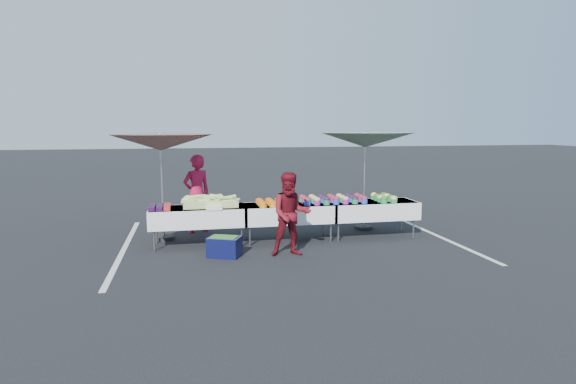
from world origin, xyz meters
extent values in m
plane|color=black|center=(0.00, 0.00, 0.00)|extent=(80.00, 80.00, 0.00)
cube|color=silver|center=(-3.20, 0.00, 0.00)|extent=(0.10, 5.00, 0.00)
cube|color=silver|center=(3.20, 0.00, 0.00)|extent=(0.10, 5.00, 0.00)
cube|color=white|center=(-1.80, 0.00, 0.73)|extent=(1.80, 0.75, 0.04)
cube|color=white|center=(-1.80, 0.00, 0.57)|extent=(1.86, 0.81, 0.36)
cylinder|color=slate|center=(-2.62, -0.29, 0.20)|extent=(0.04, 0.04, 0.39)
cylinder|color=slate|center=(-2.62, 0.29, 0.20)|extent=(0.04, 0.04, 0.39)
cylinder|color=slate|center=(-0.98, -0.29, 0.20)|extent=(0.04, 0.04, 0.39)
cylinder|color=slate|center=(-0.98, 0.29, 0.20)|extent=(0.04, 0.04, 0.39)
cube|color=white|center=(0.00, 0.00, 0.73)|extent=(1.80, 0.75, 0.04)
cube|color=white|center=(0.00, 0.00, 0.57)|extent=(1.86, 0.81, 0.36)
cylinder|color=slate|center=(-0.82, -0.29, 0.20)|extent=(0.04, 0.04, 0.39)
cylinder|color=slate|center=(-0.82, 0.29, 0.20)|extent=(0.04, 0.04, 0.39)
cylinder|color=slate|center=(0.82, -0.29, 0.20)|extent=(0.04, 0.04, 0.39)
cylinder|color=slate|center=(0.82, 0.29, 0.20)|extent=(0.04, 0.04, 0.39)
cube|color=white|center=(1.80, 0.00, 0.73)|extent=(1.80, 0.75, 0.04)
cube|color=white|center=(1.80, 0.00, 0.57)|extent=(1.86, 0.81, 0.36)
cylinder|color=slate|center=(0.98, -0.29, 0.20)|extent=(0.04, 0.04, 0.39)
cylinder|color=slate|center=(0.98, 0.29, 0.20)|extent=(0.04, 0.04, 0.39)
cylinder|color=slate|center=(2.62, -0.29, 0.20)|extent=(0.04, 0.04, 0.39)
cylinder|color=slate|center=(2.62, 0.29, 0.20)|extent=(0.04, 0.04, 0.39)
cube|color=black|center=(-2.65, -0.27, 0.79)|extent=(0.12, 0.12, 0.08)
cube|color=black|center=(-2.65, -0.13, 0.79)|extent=(0.12, 0.12, 0.08)
cube|color=black|center=(-2.65, 0.01, 0.79)|extent=(0.12, 0.12, 0.08)
cube|color=black|center=(-2.65, 0.15, 0.79)|extent=(0.12, 0.12, 0.08)
cube|color=black|center=(-2.51, -0.27, 0.79)|extent=(0.12, 0.12, 0.08)
cube|color=black|center=(-2.51, -0.13, 0.79)|extent=(0.12, 0.12, 0.08)
cube|color=black|center=(-2.51, 0.01, 0.79)|extent=(0.12, 0.12, 0.08)
cube|color=black|center=(-2.51, 0.15, 0.79)|extent=(0.12, 0.12, 0.08)
cube|color=#BE3714|center=(-2.37, -0.27, 0.79)|extent=(0.12, 0.12, 0.08)
cube|color=#BE3714|center=(-2.37, -0.13, 0.79)|extent=(0.12, 0.12, 0.08)
cube|color=#BE3714|center=(-2.37, 0.01, 0.79)|extent=(0.12, 0.12, 0.08)
cube|color=#BE3714|center=(-2.37, 0.15, 0.79)|extent=(0.12, 0.12, 0.08)
cube|color=#96BE61|center=(-1.55, 0.05, 0.82)|extent=(1.05, 0.55, 0.14)
cylinder|color=#96BE61|center=(-1.25, 0.20, 0.85)|extent=(0.27, 0.09, 0.10)
cylinder|color=#96BE61|center=(-1.93, 0.10, 0.92)|extent=(0.27, 0.14, 0.07)
cylinder|color=#96BE61|center=(-1.44, -0.06, 0.97)|extent=(0.27, 0.14, 0.09)
cylinder|color=#96BE61|center=(-1.97, 0.08, 0.87)|extent=(0.27, 0.15, 0.10)
cylinder|color=#96BE61|center=(-1.73, -0.01, 0.91)|extent=(0.27, 0.15, 0.08)
cylinder|color=#96BE61|center=(-1.59, 0.09, 0.94)|extent=(0.27, 0.10, 0.10)
cylinder|color=#96BE61|center=(-1.59, -0.03, 0.94)|extent=(0.27, 0.07, 0.08)
cylinder|color=#96BE61|center=(-1.68, -0.13, 0.90)|extent=(0.27, 0.14, 0.09)
cylinder|color=#96BE61|center=(-1.71, 0.25, 0.92)|extent=(0.27, 0.12, 0.08)
cylinder|color=#96BE61|center=(-1.09, 0.14, 0.87)|extent=(0.27, 0.16, 0.08)
cylinder|color=#96BE61|center=(-1.86, 0.01, 0.92)|extent=(0.27, 0.11, 0.07)
cylinder|color=#96BE61|center=(-1.64, -0.18, 0.85)|extent=(0.27, 0.10, 0.07)
cylinder|color=#96BE61|center=(-1.44, 0.19, 0.93)|extent=(0.27, 0.12, 0.08)
cylinder|color=#96BE61|center=(-1.98, -0.17, 0.90)|extent=(0.27, 0.15, 0.08)
cylinder|color=#96BE61|center=(-1.89, 0.09, 0.94)|extent=(0.27, 0.10, 0.08)
cylinder|color=#96BE61|center=(-1.34, 0.00, 0.90)|extent=(0.27, 0.16, 0.10)
cylinder|color=#96BE61|center=(-1.83, -0.02, 0.97)|extent=(0.27, 0.12, 0.09)
cylinder|color=#96BE61|center=(-1.28, -0.18, 0.95)|extent=(0.27, 0.09, 0.07)
cylinder|color=#96BE61|center=(-1.22, -0.15, 0.88)|extent=(0.27, 0.10, 0.09)
cylinder|color=#96BE61|center=(-1.30, -0.09, 0.87)|extent=(0.27, 0.12, 0.09)
cylinder|color=#96BE61|center=(-1.45, 0.28, 0.86)|extent=(0.27, 0.10, 0.08)
cylinder|color=#96BE61|center=(-1.17, 0.03, 0.93)|extent=(0.27, 0.14, 0.10)
cylinder|color=#96BE61|center=(-1.24, 0.25, 0.86)|extent=(0.27, 0.12, 0.07)
cube|color=white|center=(-1.50, -0.30, 0.78)|extent=(0.30, 0.25, 0.05)
cylinder|color=orange|center=(-0.55, -0.28, 0.78)|extent=(0.15, 0.15, 0.05)
ellipsoid|color=orange|center=(-0.55, -0.28, 0.81)|extent=(0.15, 0.15, 0.08)
cylinder|color=orange|center=(-0.55, -0.10, 0.78)|extent=(0.15, 0.15, 0.05)
ellipsoid|color=orange|center=(-0.55, -0.10, 0.81)|extent=(0.15, 0.15, 0.08)
cylinder|color=orange|center=(-0.55, 0.08, 0.78)|extent=(0.15, 0.15, 0.05)
ellipsoid|color=orange|center=(-0.55, 0.08, 0.81)|extent=(0.15, 0.15, 0.08)
cylinder|color=orange|center=(-0.55, 0.26, 0.78)|extent=(0.15, 0.15, 0.05)
ellipsoid|color=orange|center=(-0.55, 0.26, 0.81)|extent=(0.15, 0.15, 0.08)
cylinder|color=orange|center=(-0.35, -0.28, 0.78)|extent=(0.15, 0.15, 0.05)
ellipsoid|color=orange|center=(-0.35, -0.28, 0.81)|extent=(0.15, 0.15, 0.08)
cylinder|color=orange|center=(-0.35, -0.10, 0.78)|extent=(0.15, 0.15, 0.05)
ellipsoid|color=orange|center=(-0.35, -0.10, 0.81)|extent=(0.15, 0.15, 0.08)
cylinder|color=orange|center=(-0.35, 0.08, 0.78)|extent=(0.15, 0.15, 0.05)
ellipsoid|color=orange|center=(-0.35, 0.08, 0.81)|extent=(0.15, 0.15, 0.08)
cylinder|color=orange|center=(-0.35, 0.26, 0.78)|extent=(0.15, 0.15, 0.05)
ellipsoid|color=orange|center=(-0.35, 0.26, 0.81)|extent=(0.15, 0.15, 0.08)
cylinder|color=orange|center=(-0.15, -0.28, 0.78)|extent=(0.15, 0.15, 0.05)
ellipsoid|color=orange|center=(-0.15, -0.28, 0.81)|extent=(0.15, 0.15, 0.08)
cylinder|color=orange|center=(-0.15, -0.10, 0.78)|extent=(0.15, 0.15, 0.05)
ellipsoid|color=orange|center=(-0.15, -0.10, 0.81)|extent=(0.15, 0.15, 0.08)
cylinder|color=orange|center=(-0.15, 0.08, 0.78)|extent=(0.15, 0.15, 0.05)
ellipsoid|color=orange|center=(-0.15, 0.08, 0.81)|extent=(0.15, 0.15, 0.08)
cylinder|color=orange|center=(-0.15, 0.26, 0.78)|extent=(0.15, 0.15, 0.05)
ellipsoid|color=orange|center=(-0.15, 0.26, 0.81)|extent=(0.15, 0.15, 0.08)
cylinder|color=blue|center=(0.35, -0.22, 0.80)|extent=(0.13, 0.13, 0.10)
ellipsoid|color=maroon|center=(0.35, -0.22, 0.86)|extent=(0.14, 0.14, 0.10)
cylinder|color=#A72398|center=(0.35, 0.00, 0.80)|extent=(0.13, 0.13, 0.10)
ellipsoid|color=maroon|center=(0.35, 0.00, 0.86)|extent=(0.14, 0.14, 0.10)
cylinder|color=#249046|center=(0.35, 0.22, 0.80)|extent=(0.13, 0.13, 0.10)
ellipsoid|color=maroon|center=(0.35, 0.22, 0.86)|extent=(0.14, 0.14, 0.10)
cylinder|color=#A72398|center=(0.55, -0.22, 0.80)|extent=(0.13, 0.13, 0.10)
ellipsoid|color=tan|center=(0.55, -0.22, 0.86)|extent=(0.14, 0.14, 0.10)
cylinder|color=#249046|center=(0.55, 0.00, 0.80)|extent=(0.13, 0.13, 0.10)
ellipsoid|color=tan|center=(0.55, 0.00, 0.86)|extent=(0.14, 0.14, 0.10)
cylinder|color=blue|center=(0.55, 0.22, 0.80)|extent=(0.13, 0.13, 0.10)
ellipsoid|color=tan|center=(0.55, 0.22, 0.86)|extent=(0.14, 0.14, 0.10)
cylinder|color=#249046|center=(0.75, -0.22, 0.80)|extent=(0.13, 0.13, 0.10)
ellipsoid|color=black|center=(0.75, -0.22, 0.86)|extent=(0.14, 0.14, 0.10)
cylinder|color=blue|center=(0.75, 0.00, 0.80)|extent=(0.13, 0.13, 0.10)
ellipsoid|color=black|center=(0.75, 0.00, 0.86)|extent=(0.14, 0.14, 0.10)
cylinder|color=#A72398|center=(0.75, 0.22, 0.80)|extent=(0.13, 0.13, 0.10)
ellipsoid|color=black|center=(0.75, 0.22, 0.86)|extent=(0.14, 0.14, 0.10)
cylinder|color=blue|center=(0.95, -0.22, 0.80)|extent=(0.13, 0.13, 0.10)
ellipsoid|color=maroon|center=(0.95, -0.22, 0.86)|extent=(0.14, 0.14, 0.10)
cylinder|color=#A72398|center=(0.95, 0.00, 0.80)|extent=(0.13, 0.13, 0.10)
ellipsoid|color=maroon|center=(0.95, 0.00, 0.86)|extent=(0.14, 0.14, 0.10)
cylinder|color=#249046|center=(0.95, 0.22, 0.80)|extent=(0.13, 0.13, 0.10)
ellipsoid|color=maroon|center=(0.95, 0.22, 0.86)|extent=(0.14, 0.14, 0.10)
cylinder|color=#A72398|center=(1.15, -0.22, 0.80)|extent=(0.13, 0.13, 0.10)
ellipsoid|color=tan|center=(1.15, -0.22, 0.86)|extent=(0.14, 0.14, 0.10)
cylinder|color=#249046|center=(1.15, 0.00, 0.80)|extent=(0.13, 0.13, 0.10)
ellipsoid|color=tan|center=(1.15, 0.00, 0.86)|extent=(0.14, 0.14, 0.10)
cylinder|color=blue|center=(1.15, 0.22, 0.80)|extent=(0.13, 0.13, 0.10)
ellipsoid|color=tan|center=(1.15, 0.22, 0.86)|extent=(0.14, 0.14, 0.10)
cylinder|color=#249046|center=(1.35, -0.22, 0.80)|extent=(0.13, 0.13, 0.10)
ellipsoid|color=black|center=(1.35, -0.22, 0.86)|extent=(0.14, 0.14, 0.10)
cylinder|color=blue|center=(1.35, 0.00, 0.80)|extent=(0.13, 0.13, 0.10)
ellipsoid|color=black|center=(1.35, 0.00, 0.86)|extent=(0.14, 0.14, 0.10)
cylinder|color=#A72398|center=(1.35, 0.22, 0.80)|extent=(0.13, 0.13, 0.10)
ellipsoid|color=black|center=(1.35, 0.22, 0.86)|extent=(0.14, 0.14, 0.10)
cylinder|color=blue|center=(1.55, -0.22, 0.80)|extent=(0.13, 0.13, 0.10)
ellipsoid|color=maroon|center=(1.55, -0.22, 0.86)|extent=(0.14, 0.14, 0.10)
cylinder|color=#A72398|center=(1.55, 0.00, 0.80)|extent=(0.13, 0.13, 0.10)
ellipsoid|color=maroon|center=(1.55, 0.00, 0.86)|extent=(0.14, 0.14, 0.10)
cylinder|color=#249046|center=(1.55, 0.22, 0.80)|extent=(0.13, 0.13, 0.10)
ellipsoid|color=maroon|center=(1.55, 0.22, 0.86)|extent=(0.14, 0.14, 0.10)
cylinder|color=#249046|center=(1.95, -0.28, 0.79)|extent=(0.14, 0.14, 0.08)
ellipsoid|color=#2B6C1C|center=(1.95, -0.28, 0.84)|extent=(0.14, 0.14, 0.11)
cylinder|color=#249046|center=(1.95, -0.10, 0.79)|extent=(0.14, 0.14, 0.08)
ellipsoid|color=tan|center=(1.95, -0.10, 0.84)|extent=(0.14, 0.14, 0.11)
cylinder|color=#249046|center=(1.95, 0.08, 0.79)|extent=(0.14, 0.14, 0.08)
ellipsoid|color=#2B6C1C|center=(1.95, 0.08, 0.84)|extent=(0.14, 0.14, 0.11)
cylinder|color=#249046|center=(1.95, 0.26, 0.79)|extent=(0.14, 0.14, 0.08)
ellipsoid|color=tan|center=(1.95, 0.26, 0.84)|extent=(0.14, 0.14, 0.11)
cylinder|color=#249046|center=(2.17, -0.28, 0.79)|extent=(0.14, 0.14, 0.08)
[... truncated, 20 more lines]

